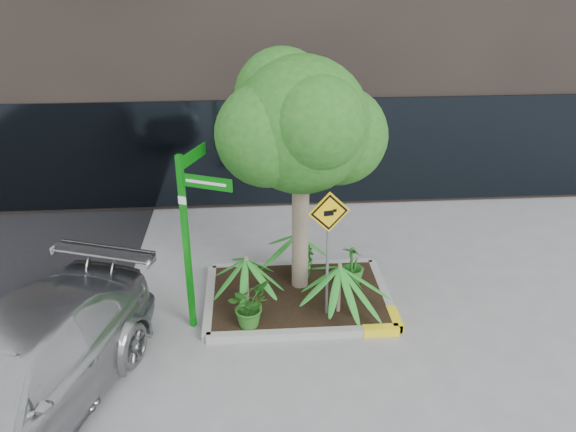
{
  "coord_description": "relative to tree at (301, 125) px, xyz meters",
  "views": [
    {
      "loc": [
        -0.6,
        -8.27,
        5.86
      ],
      "look_at": [
        0.01,
        0.2,
        1.77
      ],
      "focal_mm": 35.0,
      "sensor_mm": 36.0,
      "label": 1
    }
  ],
  "objects": [
    {
      "name": "palm_left",
      "position": [
        -0.98,
        -0.43,
        -2.25
      ],
      "size": [
        0.99,
        0.99,
        1.1
      ],
      "color": "gray",
      "rests_on": "ground"
    },
    {
      "name": "planter",
      "position": [
        -0.03,
        -0.36,
        -3.12
      ],
      "size": [
        3.35,
        2.36,
        0.15
      ],
      "color": "#9E9E99",
      "rests_on": "ground"
    },
    {
      "name": "street_sign_post",
      "position": [
        -1.83,
        -0.92,
        -1.31
      ],
      "size": [
        0.85,
        1.13,
        3.09
      ],
      "rotation": [
        0.0,
        0.0,
        -0.4
      ],
      "color": "#0A780F",
      "rests_on": "ground"
    },
    {
      "name": "parked_car",
      "position": [
        -4.06,
        -2.97,
        -2.48
      ],
      "size": [
        3.6,
        5.49,
        1.48
      ],
      "primitive_type": "imported",
      "rotation": [
        0.0,
        0.0,
        -0.33
      ],
      "color": "#B4B4B9",
      "rests_on": "ground"
    },
    {
      "name": "shrub_a",
      "position": [
        -0.96,
        -1.18,
        -2.69
      ],
      "size": [
        0.91,
        0.91,
        0.76
      ],
      "primitive_type": "imported",
      "rotation": [
        0.0,
        0.0,
        1.13
      ],
      "color": "#25601B",
      "rests_on": "planter"
    },
    {
      "name": "palm_back",
      "position": [
        0.0,
        0.57,
        -2.34
      ],
      "size": [
        0.88,
        0.88,
        0.98
      ],
      "color": "gray",
      "rests_on": "ground"
    },
    {
      "name": "cattle_sign",
      "position": [
        0.37,
        -0.94,
        -1.53
      ],
      "size": [
        0.69,
        0.16,
        2.27
      ],
      "rotation": [
        0.0,
        0.0,
        0.19
      ],
      "color": "slate",
      "rests_on": "ground"
    },
    {
      "name": "shrub_c",
      "position": [
        -0.82,
        -0.9,
        -2.74
      ],
      "size": [
        0.46,
        0.46,
        0.66
      ],
      "primitive_type": "imported",
      "rotation": [
        0.0,
        0.0,
        3.58
      ],
      "color": "#387323",
      "rests_on": "planter"
    },
    {
      "name": "palm_front",
      "position": [
        0.59,
        -0.91,
        -2.19
      ],
      "size": [
        1.06,
        1.06,
        1.17
      ],
      "color": "gray",
      "rests_on": "ground"
    },
    {
      "name": "ground",
      "position": [
        -0.26,
        -0.63,
        -3.22
      ],
      "size": [
        80.0,
        80.0,
        0.0
      ],
      "primitive_type": "plane",
      "color": "gray",
      "rests_on": "ground"
    },
    {
      "name": "shrub_b",
      "position": [
        0.97,
        -0.06,
        -2.67
      ],
      "size": [
        0.63,
        0.63,
        0.8
      ],
      "primitive_type": "imported",
      "rotation": [
        0.0,
        0.0,
        2.44
      ],
      "color": "#23661E",
      "rests_on": "planter"
    },
    {
      "name": "shrub_d",
      "position": [
        0.1,
        0.2,
        -2.64
      ],
      "size": [
        0.64,
        0.64,
        0.86
      ],
      "primitive_type": "imported",
      "rotation": [
        0.0,
        0.0,
        5.2
      ],
      "color": "#1E6822",
      "rests_on": "planter"
    },
    {
      "name": "tree",
      "position": [
        0.0,
        0.0,
        0.0
      ],
      "size": [
        2.94,
        2.61,
        4.41
      ],
      "color": "gray",
      "rests_on": "ground"
    }
  ]
}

